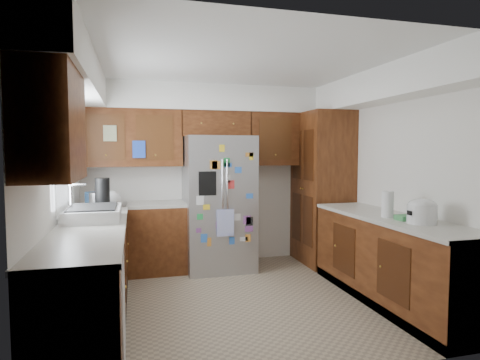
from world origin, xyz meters
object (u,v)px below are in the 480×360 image
rice_cooker (422,211)px  paper_towel (388,204)px  pantry (322,188)px  fridge (219,203)px

rice_cooker → paper_towel: size_ratio=1.03×
pantry → rice_cooker: bearing=-90.0°
pantry → paper_towel: bearing=-93.1°
rice_cooker → paper_towel: paper_towel is taller
pantry → paper_towel: (-0.09, -1.67, -0.02)m
fridge → paper_towel: fridge is taller
pantry → fridge: size_ratio=1.19×
paper_towel → rice_cooker: bearing=-77.2°
pantry → rice_cooker: 2.07m
paper_towel → fridge: bearing=129.3°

